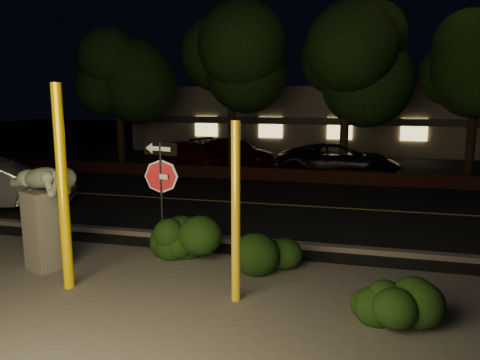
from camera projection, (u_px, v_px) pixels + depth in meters
The scene contains 22 objects.
ground at pixel (273, 187), 17.88m from camera, with size 90.00×90.00×0.00m, color black.
patio at pixel (146, 313), 7.39m from camera, with size 14.00×6.00×0.02m, color #4C4944.
road at pixel (256, 204), 15.02m from camera, with size 80.00×8.00×0.01m, color black.
lane_marking at pixel (256, 203), 15.02m from camera, with size 80.00×0.12×0.01m, color #BBAF4A.
curb at pixel (218, 239), 11.10m from camera, with size 80.00×0.25×0.12m, color #4C4944.
brick_wall at pixel (279, 175), 19.07m from camera, with size 40.00×0.35×0.50m, color #451D16.
parking_lot at pixel (297, 162), 24.55m from camera, with size 40.00×12.00×0.01m, color black.
building at pixel (313, 117), 31.81m from camera, with size 22.00×10.20×4.00m.
tree_far_a at pixel (117, 54), 21.77m from camera, with size 4.60×4.60×7.43m.
tree_far_b at pixel (232, 35), 20.48m from camera, with size 5.20×5.20×8.41m.
tree_far_c at pixel (348, 40), 18.94m from camera, with size 4.80×4.80×7.84m.
tree_far_d at pixel (479, 44), 18.23m from camera, with size 4.40×4.40×7.42m.
yellow_pole_left at pixel (63, 189), 8.07m from camera, with size 0.18×0.18×3.63m, color #FFD100.
yellow_pole_right at pixel (236, 214), 7.60m from camera, with size 0.15×0.15×3.03m, color yellow.
signpost at pixel (161, 177), 9.66m from camera, with size 0.82×0.23×2.47m.
sculpture at pixel (44, 205), 9.09m from camera, with size 1.93×1.23×2.13m.
hedge_center at pixel (201, 232), 9.89m from camera, with size 2.21×1.03×1.15m, color black.
hedge_right at pixel (268, 241), 9.17m from camera, with size 1.83×0.98×1.20m, color black.
hedge_far_right at pixel (390, 297), 6.92m from camera, with size 1.35×0.84×0.93m, color black.
parked_car_red at pixel (189, 154), 22.24m from camera, with size 1.60×3.99×1.36m, color maroon.
parked_car_darkred at pixel (234, 152), 23.29m from camera, with size 1.85×4.55×1.32m, color #3E0912.
parked_car_dark at pixel (338, 160), 19.93m from camera, with size 2.36×5.13×1.43m, color black.
Camera 1 is at (3.18, -7.31, 3.39)m, focal length 35.00 mm.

